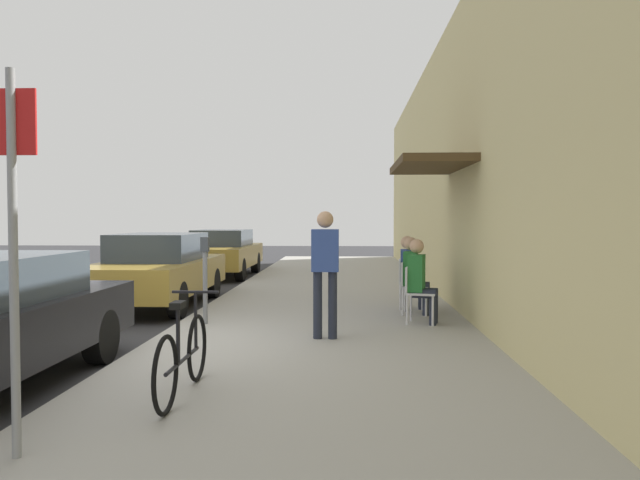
{
  "coord_description": "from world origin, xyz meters",
  "views": [
    {
      "loc": [
        2.63,
        -7.58,
        1.73
      ],
      "look_at": [
        1.97,
        6.71,
        1.21
      ],
      "focal_mm": 34.55,
      "sensor_mm": 36.0,
      "label": 1
    }
  ],
  "objects_px": {
    "parked_car_1": "(157,269)",
    "seated_patron_1": "(414,273)",
    "seated_patron_0": "(420,278)",
    "pedestrian_standing": "(325,264)",
    "parking_meter": "(205,273)",
    "cafe_chair_1": "(410,284)",
    "cafe_chair_2": "(407,280)",
    "parked_car_2": "(222,252)",
    "street_sign": "(13,232)",
    "seated_patron_2": "(410,269)",
    "bicycle_0": "(183,357)",
    "cafe_chair_0": "(416,290)"
  },
  "relations": [
    {
      "from": "parked_car_1",
      "to": "parking_meter",
      "type": "bearing_deg",
      "value": -58.9
    },
    {
      "from": "pedestrian_standing",
      "to": "cafe_chair_0",
      "type": "bearing_deg",
      "value": 42.98
    },
    {
      "from": "bicycle_0",
      "to": "street_sign",
      "type": "bearing_deg",
      "value": -116.9
    },
    {
      "from": "cafe_chair_1",
      "to": "seated_patron_2",
      "type": "bearing_deg",
      "value": 84.86
    },
    {
      "from": "street_sign",
      "to": "bicycle_0",
      "type": "xyz_separation_m",
      "value": [
        0.74,
        1.45,
        -1.16
      ]
    },
    {
      "from": "parking_meter",
      "to": "cafe_chair_1",
      "type": "relative_size",
      "value": 1.52
    },
    {
      "from": "parking_meter",
      "to": "pedestrian_standing",
      "type": "bearing_deg",
      "value": -30.02
    },
    {
      "from": "bicycle_0",
      "to": "cafe_chair_2",
      "type": "relative_size",
      "value": 1.97
    },
    {
      "from": "cafe_chair_0",
      "to": "pedestrian_standing",
      "type": "height_order",
      "value": "pedestrian_standing"
    },
    {
      "from": "parked_car_1",
      "to": "bicycle_0",
      "type": "height_order",
      "value": "parked_car_1"
    },
    {
      "from": "cafe_chair_1",
      "to": "pedestrian_standing",
      "type": "distance_m",
      "value": 2.59
    },
    {
      "from": "seated_patron_0",
      "to": "pedestrian_standing",
      "type": "bearing_deg",
      "value": -138.57
    },
    {
      "from": "parked_car_1",
      "to": "seated_patron_2",
      "type": "bearing_deg",
      "value": -9.89
    },
    {
      "from": "parked_car_1",
      "to": "pedestrian_standing",
      "type": "height_order",
      "value": "pedestrian_standing"
    },
    {
      "from": "cafe_chair_0",
      "to": "seated_patron_1",
      "type": "bearing_deg",
      "value": 86.27
    },
    {
      "from": "parked_car_2",
      "to": "seated_patron_0",
      "type": "relative_size",
      "value": 3.41
    },
    {
      "from": "parked_car_1",
      "to": "parking_meter",
      "type": "height_order",
      "value": "parking_meter"
    },
    {
      "from": "street_sign",
      "to": "pedestrian_standing",
      "type": "distance_m",
      "value": 4.61
    },
    {
      "from": "seated_patron_1",
      "to": "pedestrian_standing",
      "type": "bearing_deg",
      "value": -123.26
    },
    {
      "from": "parked_car_1",
      "to": "seated_patron_1",
      "type": "bearing_deg",
      "value": -17.34
    },
    {
      "from": "cafe_chair_0",
      "to": "cafe_chair_2",
      "type": "distance_m",
      "value": 1.56
    },
    {
      "from": "parked_car_1",
      "to": "parked_car_2",
      "type": "height_order",
      "value": "parked_car_1"
    },
    {
      "from": "seated_patron_0",
      "to": "pedestrian_standing",
      "type": "xyz_separation_m",
      "value": [
        -1.41,
        -1.24,
        0.3
      ]
    },
    {
      "from": "bicycle_0",
      "to": "seated_patron_0",
      "type": "xyz_separation_m",
      "value": [
        2.59,
        3.95,
        0.34
      ]
    },
    {
      "from": "pedestrian_standing",
      "to": "bicycle_0",
      "type": "bearing_deg",
      "value": -113.59
    },
    {
      "from": "cafe_chair_1",
      "to": "bicycle_0",
      "type": "bearing_deg",
      "value": -117.48
    },
    {
      "from": "cafe_chair_1",
      "to": "pedestrian_standing",
      "type": "relative_size",
      "value": 0.51
    },
    {
      "from": "cafe_chair_2",
      "to": "cafe_chair_1",
      "type": "bearing_deg",
      "value": -89.9
    },
    {
      "from": "seated_patron_0",
      "to": "parked_car_1",
      "type": "bearing_deg",
      "value": 153.47
    },
    {
      "from": "seated_patron_0",
      "to": "seated_patron_2",
      "type": "xyz_separation_m",
      "value": [
        -0.0,
        1.57,
        0.0
      ]
    },
    {
      "from": "bicycle_0",
      "to": "seated_patron_0",
      "type": "height_order",
      "value": "seated_patron_0"
    },
    {
      "from": "cafe_chair_0",
      "to": "cafe_chair_1",
      "type": "xyz_separation_m",
      "value": [
        -0.0,
        0.9,
        0.0
      ]
    },
    {
      "from": "bicycle_0",
      "to": "seated_patron_0",
      "type": "relative_size",
      "value": 1.33
    },
    {
      "from": "cafe_chair_2",
      "to": "cafe_chair_0",
      "type": "bearing_deg",
      "value": -89.91
    },
    {
      "from": "cafe_chair_1",
      "to": "seated_patron_1",
      "type": "xyz_separation_m",
      "value": [
        0.06,
        -0.01,
        0.19
      ]
    },
    {
      "from": "pedestrian_standing",
      "to": "parked_car_1",
      "type": "bearing_deg",
      "value": 133.13
    },
    {
      "from": "street_sign",
      "to": "bicycle_0",
      "type": "bearing_deg",
      "value": 63.1
    },
    {
      "from": "parked_car_1",
      "to": "street_sign",
      "type": "distance_m",
      "value": 8.0
    },
    {
      "from": "parked_car_1",
      "to": "seated_patron_1",
      "type": "height_order",
      "value": "parked_car_1"
    },
    {
      "from": "cafe_chair_0",
      "to": "seated_patron_2",
      "type": "relative_size",
      "value": 0.67
    },
    {
      "from": "cafe_chair_0",
      "to": "pedestrian_standing",
      "type": "xyz_separation_m",
      "value": [
        -1.35,
        -1.26,
        0.5
      ]
    },
    {
      "from": "parking_meter",
      "to": "seated_patron_1",
      "type": "relative_size",
      "value": 1.02
    },
    {
      "from": "cafe_chair_1",
      "to": "cafe_chair_2",
      "type": "xyz_separation_m",
      "value": [
        -0.0,
        0.66,
        0.0
      ]
    },
    {
      "from": "cafe_chair_1",
      "to": "parked_car_1",
      "type": "bearing_deg",
      "value": 162.58
    },
    {
      "from": "street_sign",
      "to": "cafe_chair_1",
      "type": "height_order",
      "value": "street_sign"
    },
    {
      "from": "bicycle_0",
      "to": "cafe_chair_0",
      "type": "height_order",
      "value": "bicycle_0"
    },
    {
      "from": "cafe_chair_1",
      "to": "seated_patron_2",
      "type": "height_order",
      "value": "seated_patron_2"
    },
    {
      "from": "cafe_chair_0",
      "to": "seated_patron_1",
      "type": "xyz_separation_m",
      "value": [
        0.06,
        0.89,
        0.19
      ]
    },
    {
      "from": "parked_car_1",
      "to": "pedestrian_standing",
      "type": "bearing_deg",
      "value": -46.87
    },
    {
      "from": "seated_patron_1",
      "to": "cafe_chair_1",
      "type": "bearing_deg",
      "value": 169.41
    }
  ]
}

